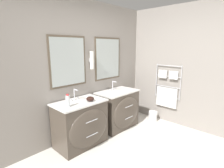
# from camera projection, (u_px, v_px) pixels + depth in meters

# --- Properties ---
(wall_back) EXTENTS (5.54, 0.16, 2.60)m
(wall_back) POSITION_uv_depth(u_px,v_px,m) (71.00, 71.00, 3.18)
(wall_back) COLOR gray
(wall_back) RESTS_ON ground_plane
(wall_right) EXTENTS (0.13, 3.52, 2.60)m
(wall_right) POSITION_uv_depth(u_px,v_px,m) (170.00, 67.00, 3.95)
(wall_right) COLOR gray
(wall_right) RESTS_ON ground_plane
(vanity_left) EXTENTS (0.90, 0.60, 0.81)m
(vanity_left) POSITION_uv_depth(u_px,v_px,m) (82.00, 123.00, 3.08)
(vanity_left) COLOR #4C4238
(vanity_left) RESTS_ON ground_plane
(vanity_right) EXTENTS (0.90, 0.60, 0.81)m
(vanity_right) POSITION_uv_depth(u_px,v_px,m) (119.00, 109.00, 3.79)
(vanity_right) COLOR #4C4238
(vanity_right) RESTS_ON ground_plane
(faucet_left) EXTENTS (0.17, 0.13, 0.20)m
(faucet_left) POSITION_uv_depth(u_px,v_px,m) (75.00, 95.00, 3.09)
(faucet_left) COLOR silver
(faucet_left) RESTS_ON vanity_left
(faucet_right) EXTENTS (0.17, 0.13, 0.20)m
(faucet_right) POSITION_uv_depth(u_px,v_px,m) (113.00, 86.00, 3.79)
(faucet_right) COLOR silver
(faucet_right) RESTS_ON vanity_right
(toiletry_bottle) EXTENTS (0.07, 0.07, 0.21)m
(toiletry_bottle) POSITION_uv_depth(u_px,v_px,m) (68.00, 101.00, 2.74)
(toiletry_bottle) COLOR silver
(toiletry_bottle) RESTS_ON vanity_left
(amenity_bowl) EXTENTS (0.14, 0.14, 0.08)m
(amenity_bowl) POSITION_uv_depth(u_px,v_px,m) (90.00, 99.00, 3.04)
(amenity_bowl) COLOR black
(amenity_bowl) RESTS_ON vanity_left
(waste_bin) EXTENTS (0.21, 0.21, 0.23)m
(waste_bin) POSITION_uv_depth(u_px,v_px,m) (153.00, 116.00, 4.16)
(waste_bin) COLOR silver
(waste_bin) RESTS_ON ground_plane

